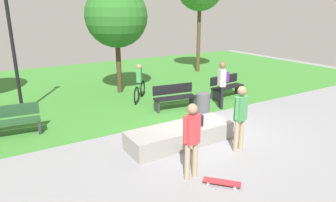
{
  "coord_description": "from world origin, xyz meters",
  "views": [
    {
      "loc": [
        -5.4,
        -6.56,
        3.6
      ],
      "look_at": [
        -1.12,
        0.47,
        1.07
      ],
      "focal_mm": 32.06,
      "sensor_mm": 36.0,
      "label": 1
    }
  ],
  "objects": [
    {
      "name": "concrete_ledge",
      "position": [
        -1.12,
        -0.18,
        0.25
      ],
      "size": [
        3.02,
        1.03,
        0.5
      ],
      "primitive_type": "cube",
      "color": "gray",
      "rests_on": "ground_plane"
    },
    {
      "name": "skateboard_by_ledge",
      "position": [
        -1.5,
        -2.37,
        0.06
      ],
      "size": [
        0.68,
        0.73,
        0.08
      ],
      "color": "#A5262D",
      "rests_on": "ground_plane"
    },
    {
      "name": "park_bench_center_lawn",
      "position": [
        0.39,
        2.5,
        0.48
      ],
      "size": [
        1.65,
        0.68,
        0.91
      ],
      "color": "black",
      "rests_on": "ground_plane"
    },
    {
      "name": "park_bench_near_lamppost",
      "position": [
        3.15,
        2.71,
        0.48
      ],
      "size": [
        1.64,
        0.63,
        0.91
      ],
      "color": "black",
      "rests_on": "ground_plane"
    },
    {
      "name": "trash_bin",
      "position": [
        0.85,
        1.36,
        0.4
      ],
      "size": [
        0.5,
        0.5,
        0.8
      ],
      "primitive_type": "cylinder",
      "color": "#4C4C51",
      "rests_on": "ground_plane"
    },
    {
      "name": "pedestrian_with_backpack",
      "position": [
        1.95,
        1.65,
        1.06
      ],
      "size": [
        0.42,
        0.41,
        1.76
      ],
      "color": "black",
      "rests_on": "ground_plane"
    },
    {
      "name": "lamp_post",
      "position": [
        -4.57,
        4.97,
        2.74
      ],
      "size": [
        0.28,
        0.28,
        4.54
      ],
      "color": "black",
      "rests_on": "ground_plane"
    },
    {
      "name": "skateboard_spare",
      "position": [
        -1.51,
        0.79,
        0.06
      ],
      "size": [
        0.81,
        0.27,
        0.08
      ],
      "color": "gold",
      "rests_on": "ground_plane"
    },
    {
      "name": "ground_plane",
      "position": [
        0.0,
        0.0,
        0.0
      ],
      "size": [
        28.0,
        28.0,
        0.0
      ],
      "primitive_type": "plane",
      "color": "gray"
    },
    {
      "name": "skater_performing_trick",
      "position": [
        -1.9,
        -1.78,
        1.02
      ],
      "size": [
        0.43,
        0.23,
        1.73
      ],
      "color": "tan",
      "rests_on": "ground_plane"
    },
    {
      "name": "grass_lawn",
      "position": [
        0.0,
        7.7,
        0.0
      ],
      "size": [
        26.6,
        12.61,
        0.01
      ],
      "primitive_type": "cube",
      "color": "#387A2D",
      "rests_on": "ground_plane"
    },
    {
      "name": "cyclist_on_bicycle",
      "position": [
        -0.19,
        4.25,
        0.63
      ],
      "size": [
        1.2,
        1.44,
        1.52
      ],
      "color": "black",
      "rests_on": "ground_plane"
    },
    {
      "name": "tree_slender_maple",
      "position": [
        -0.45,
        5.76,
        3.31
      ],
      "size": [
        2.63,
        2.63,
        4.64
      ],
      "color": "#42301E",
      "rests_on": "grass_lawn"
    },
    {
      "name": "park_bench_far_left",
      "position": [
        -5.06,
        2.86,
        0.48
      ],
      "size": [
        1.64,
        0.63,
        0.91
      ],
      "color": "#1E4223",
      "rests_on": "ground_plane"
    },
    {
      "name": "backpack_on_ledge",
      "position": [
        -0.64,
        -0.32,
        0.66
      ],
      "size": [
        0.2,
        0.28,
        0.32
      ],
      "primitive_type": "cube",
      "rotation": [
        0.0,
        0.0,
        4.7
      ],
      "color": "black",
      "rests_on": "concrete_ledge"
    },
    {
      "name": "skater_watching",
      "position": [
        -0.03,
        -1.32,
        1.03
      ],
      "size": [
        0.43,
        0.25,
        1.75
      ],
      "color": "tan",
      "rests_on": "ground_plane"
    }
  ]
}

